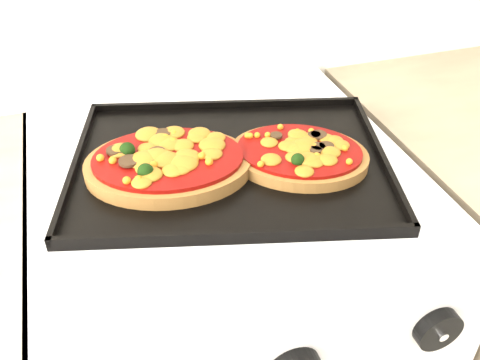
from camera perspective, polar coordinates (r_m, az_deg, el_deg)
name	(u,v)px	position (r m, az deg, el deg)	size (l,w,h in m)	color
stove	(228,348)	(1.16, -1.34, -17.44)	(0.60, 0.60, 0.91)	silver
control_panel	(300,354)	(0.66, 6.43, -17.94)	(0.60, 0.02, 0.09)	silver
knob_right	(438,329)	(0.72, 20.33, -14.72)	(0.06, 0.06, 0.02)	black
baking_tray	(230,161)	(0.83, -1.07, 2.08)	(0.48, 0.36, 0.02)	black
pizza_left	(168,162)	(0.80, -7.66, 1.93)	(0.25, 0.18, 0.04)	brown
pizza_right	(299,153)	(0.83, 6.33, 2.87)	(0.21, 0.16, 0.03)	brown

